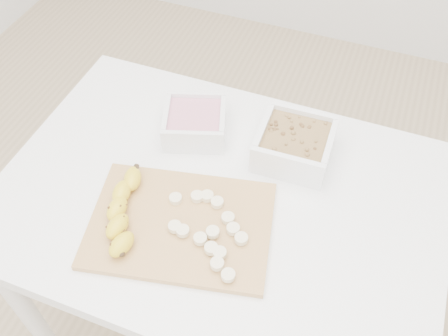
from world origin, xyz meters
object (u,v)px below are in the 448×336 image
(table, at_px, (220,219))
(bowl_yogurt, at_px, (195,122))
(cutting_board, at_px, (181,225))
(bowl_granola, at_px, (295,144))
(banana, at_px, (123,212))

(table, xyz_separation_m, bowl_yogurt, (-0.13, 0.16, 0.13))
(table, height_order, cutting_board, cutting_board)
(table, xyz_separation_m, bowl_granola, (0.12, 0.17, 0.14))
(table, relative_size, cutting_board, 2.61)
(bowl_yogurt, xyz_separation_m, banana, (-0.04, -0.30, -0.00))
(bowl_yogurt, distance_m, bowl_granola, 0.25)
(banana, bearing_deg, cutting_board, 5.22)
(table, distance_m, cutting_board, 0.16)
(table, xyz_separation_m, banana, (-0.16, -0.14, 0.13))
(bowl_yogurt, distance_m, cutting_board, 0.28)
(table, bearing_deg, banana, -139.68)
(bowl_granola, relative_size, banana, 0.79)
(bowl_yogurt, distance_m, banana, 0.30)
(bowl_granola, distance_m, banana, 0.42)
(cutting_board, bearing_deg, bowl_granola, 59.22)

